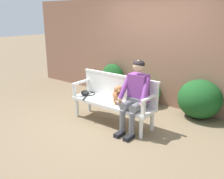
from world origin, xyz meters
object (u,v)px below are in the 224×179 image
at_px(person_seated, 136,94).
at_px(tennis_racket, 88,94).
at_px(garden_bench, 112,105).
at_px(baseball_glove, 85,93).
at_px(dog_on_bench, 118,94).

bearing_deg(person_seated, tennis_racket, 177.71).
distance_m(garden_bench, tennis_racket, 0.69).
bearing_deg(garden_bench, tennis_racket, 176.88).
xyz_separation_m(tennis_racket, baseball_glove, (-0.04, -0.04, 0.04)).
bearing_deg(garden_bench, dog_on_bench, -8.35).
distance_m(garden_bench, dog_on_bench, 0.30).
height_order(garden_bench, tennis_racket, tennis_racket).
bearing_deg(garden_bench, person_seated, -1.26).
relative_size(person_seated, baseball_glove, 5.97).
xyz_separation_m(garden_bench, tennis_racket, (-0.68, 0.04, 0.07)).
bearing_deg(tennis_racket, garden_bench, -3.12).
xyz_separation_m(dog_on_bench, tennis_racket, (-0.84, 0.06, -0.18)).
relative_size(garden_bench, baseball_glove, 7.88).
distance_m(person_seated, tennis_racket, 1.26).
height_order(garden_bench, dog_on_bench, dog_on_bench).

